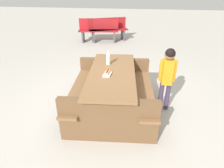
{
  "coord_description": "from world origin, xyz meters",
  "views": [
    {
      "loc": [
        2.94,
        0.41,
        2.08
      ],
      "look_at": [
        0.0,
        0.0,
        0.52
      ],
      "focal_mm": 31.39,
      "sensor_mm": 36.0,
      "label": 1
    }
  ],
  "objects": [
    {
      "name": "ground_plane",
      "position": [
        0.0,
        0.0,
        0.0
      ],
      "size": [
        30.0,
        30.0,
        0.0
      ],
      "primitive_type": "plane",
      "color": "#B7B2A8",
      "rests_on": "ground"
    },
    {
      "name": "hotdog_tray",
      "position": [
        0.13,
        -0.06,
        0.78
      ],
      "size": [
        0.19,
        0.13,
        0.08
      ],
      "color": "white",
      "rests_on": "picnic_table"
    },
    {
      "name": "child_in_coat",
      "position": [
        -0.16,
        0.92,
        0.74
      ],
      "size": [
        0.18,
        0.28,
        1.15
      ],
      "color": "#3F334C",
      "rests_on": "ground"
    },
    {
      "name": "picnic_table",
      "position": [
        0.0,
        0.0,
        0.44
      ],
      "size": [
        1.9,
        1.53,
        0.75
      ],
      "color": "brown",
      "rests_on": "ground"
    },
    {
      "name": "park_bench_mid",
      "position": [
        -4.69,
        -0.81,
        0.45
      ],
      "size": [
        0.95,
        1.54,
        0.85
      ],
      "color": "maroon",
      "rests_on": "ground"
    },
    {
      "name": "park_bench_near",
      "position": [
        -4.49,
        -1.13,
        0.45
      ],
      "size": [
        0.57,
        1.54,
        0.85
      ],
      "color": "maroon",
      "rests_on": "ground"
    },
    {
      "name": "soda_bottle",
      "position": [
        -0.33,
        -0.11,
        0.86
      ],
      "size": [
        0.07,
        0.07,
        0.25
      ],
      "color": "silver",
      "rests_on": "picnic_table"
    }
  ]
}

